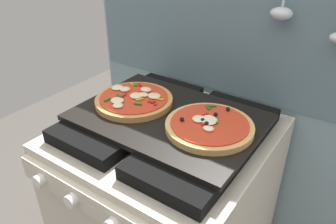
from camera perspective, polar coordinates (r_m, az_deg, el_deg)
name	(u,v)px	position (r m, az deg, el deg)	size (l,w,h in m)	color
kitchen_backsplash	(217,108)	(1.29, 8.56, 0.69)	(1.10, 0.09, 1.55)	#7A939E
stove	(168,224)	(1.27, -0.04, -18.97)	(0.60, 0.64, 0.90)	beige
baking_tray	(168,117)	(0.97, 0.00, -0.92)	(0.54, 0.38, 0.02)	black
pizza_left	(134,100)	(1.04, -6.02, 2.16)	(0.25, 0.25, 0.03)	#C18947
pizza_right	(210,125)	(0.91, 7.35, -2.29)	(0.25, 0.25, 0.03)	tan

